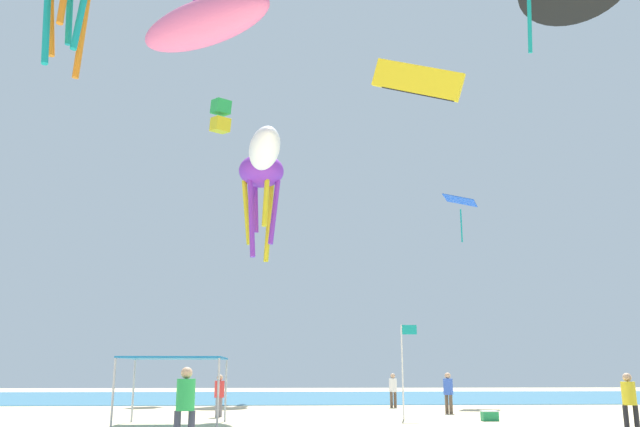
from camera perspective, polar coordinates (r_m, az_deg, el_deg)
name	(u,v)px	position (r m, az deg, el deg)	size (l,w,h in m)	color
ocean_strip	(310,397)	(46.92, -0.86, -15.58)	(110.00, 23.46, 0.03)	teal
canopy_tent	(175,360)	(22.83, -12.46, -12.29)	(3.26, 2.90, 2.16)	#B2B2B7
person_near_tent	(629,397)	(21.60, 25.19, -14.20)	(0.44, 0.39, 1.65)	black
person_leftmost	(185,400)	(16.01, -11.57, -15.54)	(0.48, 0.43, 1.80)	#33384C
person_central	(448,389)	(28.87, 11.04, -14.72)	(0.39, 0.42, 1.66)	brown
person_rightmost	(393,387)	(33.29, 6.34, -14.74)	(0.38, 0.38, 1.61)	brown
person_far_shore	(219,392)	(26.49, -8.71, -15.02)	(0.38, 0.41, 1.59)	slate
banner_flag	(404,361)	(25.07, 7.30, -12.58)	(0.61, 0.06, 3.39)	silver
cooler_box	(490,416)	(24.99, 14.47, -16.60)	(0.57, 0.37, 0.35)	#1E8C4C
kite_octopus_purple	(261,176)	(41.46, -5.11, 3.21)	(3.69, 3.69, 6.66)	purple
kite_inflatable_white	(264,149)	(28.58, -4.84, 5.60)	(2.02, 4.61, 1.76)	white
kite_diamond_blue	(460,203)	(38.83, 12.04, 0.92)	(2.33, 2.36, 2.73)	blue
kite_parafoil_yellow	(417,80)	(28.33, 8.43, 11.32)	(3.68, 2.00, 2.43)	yellow
kite_box_green	(221,116)	(46.83, -8.60, 8.34)	(1.57, 1.61, 2.43)	green
kite_inflatable_pink	(204,22)	(25.03, -9.99, 15.98)	(5.86, 4.90, 2.34)	pink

